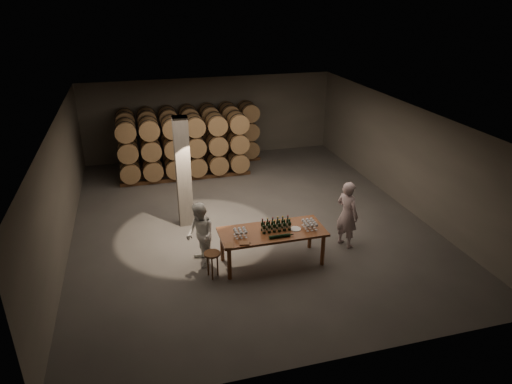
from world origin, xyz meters
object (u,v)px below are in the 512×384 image
object	(u,v)px
bottle_cluster	(276,226)
person_man	(347,214)
tasting_table	(272,234)
notebook_near	(244,243)
stool	(212,257)
person_woman	(200,235)
plate	(295,229)

from	to	relation	value
bottle_cluster	person_man	distance (m)	2.08
tasting_table	notebook_near	world-z (taller)	notebook_near
notebook_near	tasting_table	bearing A→B (deg)	39.35
notebook_near	person_man	bearing A→B (deg)	25.62
stool	tasting_table	bearing A→B (deg)	8.57
person_man	person_woman	xyz separation A→B (m)	(-3.87, 0.08, -0.09)
plate	notebook_near	size ratio (longest dim) A/B	1.22
person_woman	plate	bearing A→B (deg)	66.94
bottle_cluster	stool	xyz separation A→B (m)	(-1.64, -0.23, -0.48)
tasting_table	bottle_cluster	world-z (taller)	bottle_cluster
person_man	bottle_cluster	bearing A→B (deg)	73.56
stool	person_man	bearing A→B (deg)	8.25
bottle_cluster	stool	world-z (taller)	bottle_cluster
notebook_near	person_man	xyz separation A→B (m)	(2.96, 0.73, 0.00)
notebook_near	person_woman	xyz separation A→B (m)	(-0.91, 0.81, -0.09)
bottle_cluster	notebook_near	size ratio (longest dim) A/B	3.28
tasting_table	stool	size ratio (longest dim) A/B	3.96
bottle_cluster	stool	bearing A→B (deg)	-171.97
bottle_cluster	stool	distance (m)	1.73
bottle_cluster	person_woman	world-z (taller)	person_woman
notebook_near	plate	bearing A→B (deg)	26.04
person_woman	notebook_near	bearing A→B (deg)	36.61
bottle_cluster	person_woman	bearing A→B (deg)	167.97
notebook_near	stool	size ratio (longest dim) A/B	0.34
bottle_cluster	notebook_near	distance (m)	1.00
tasting_table	bottle_cluster	xyz separation A→B (m)	(0.09, -0.00, 0.22)
tasting_table	notebook_near	size ratio (longest dim) A/B	11.66
notebook_near	person_man	size ratio (longest dim) A/B	0.12
stool	person_man	xyz separation A→B (m)	(3.69, 0.54, 0.38)
stool	notebook_near	bearing A→B (deg)	-14.48
bottle_cluster	notebook_near	bearing A→B (deg)	-155.04
bottle_cluster	plate	distance (m)	0.50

